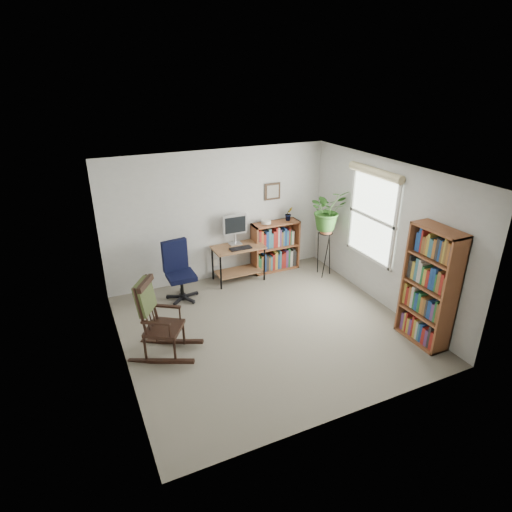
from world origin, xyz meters
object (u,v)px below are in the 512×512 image
desk (238,263)px  rocking_chair (163,318)px  office_chair (181,272)px  tall_bookshelf (430,287)px  low_bookshelf (275,246)px

desk → rocking_chair: (-1.79, -1.69, 0.24)m
office_chair → rocking_chair: (-0.63, -1.41, 0.05)m
rocking_chair → tall_bookshelf: bearing=-76.3°
desk → rocking_chair: bearing=-136.8°
tall_bookshelf → desk: bearing=120.0°
desk → tall_bookshelf: bearing=-60.0°
office_chair → tall_bookshelf: tall_bookshelf is taller
office_chair → rocking_chair: size_ratio=0.91×
desk → tall_bookshelf: size_ratio=0.54×
low_bookshelf → rocking_chair: bearing=-145.4°
desk → tall_bookshelf: (1.68, -2.91, 0.53)m
low_bookshelf → tall_bookshelf: size_ratio=0.56×
tall_bookshelf → low_bookshelf: bearing=105.7°
office_chair → low_bookshelf: bearing=2.9°
low_bookshelf → office_chair: bearing=-168.7°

